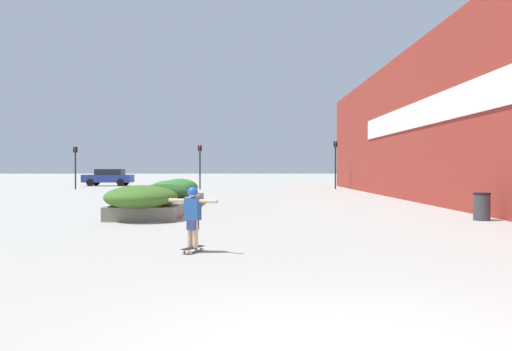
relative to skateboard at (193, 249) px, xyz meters
The scene contains 10 objects.
building_wall_right 15.11m from the skateboard, 50.97° to the left, with size 0.67×48.60×7.60m.
planter_box 9.75m from the skateboard, 103.44° to the left, with size 2.26×9.70×1.13m.
skateboard is the anchor object (origin of this frame).
skateboarder 0.73m from the skateboard, 63.43° to the right, with size 0.99×0.54×1.15m.
trash_bin 10.05m from the skateboard, 35.03° to the left, with size 0.52×0.52×0.85m.
car_leftmost 38.27m from the skateboard, 108.19° to the left, with size 4.40×1.96×1.54m.
car_center_left 36.37m from the skateboard, 64.74° to the left, with size 4.49×2.07×1.45m.
traffic_light_left 28.94m from the skateboard, 95.55° to the left, with size 0.28×0.30×3.39m.
traffic_light_right 30.22m from the skateboard, 75.22° to the left, with size 0.28×0.30×3.71m.
traffic_light_far_left 31.40m from the skateboard, 113.18° to the left, with size 0.28×0.30×3.27m.
Camera 1 is at (-0.84, -4.13, 1.60)m, focal length 35.00 mm.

